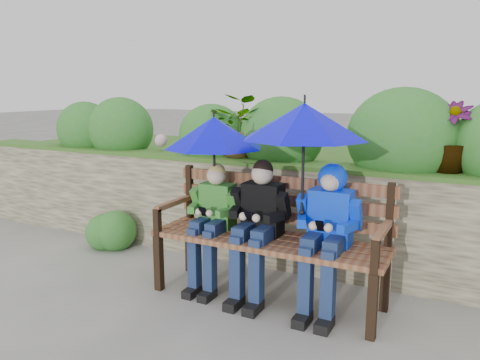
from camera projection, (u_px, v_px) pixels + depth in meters
The scene contains 8 objects.
ground at pixel (235, 288), 4.10m from camera, with size 60.00×60.00×0.00m, color slate.
garden_backdrop at pixel (301, 188), 5.38m from camera, with size 8.00×2.85×1.77m.
park_bench at pixel (271, 229), 3.85m from camera, with size 1.94×0.57×1.02m.
boy_left at pixel (212, 218), 3.99m from camera, with size 0.43×0.50×1.09m.
boy_middle at pixel (258, 221), 3.79m from camera, with size 0.48×0.55×1.16m.
boy_right at pixel (327, 225), 3.53m from camera, with size 0.48×0.58×1.16m.
umbrella_left at pixel (214, 133), 3.89m from camera, with size 0.84×0.84×0.80m.
umbrella_right at pixel (304, 121), 3.45m from camera, with size 0.96×0.96×0.91m.
Camera 1 is at (1.79, -3.40, 1.72)m, focal length 35.00 mm.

